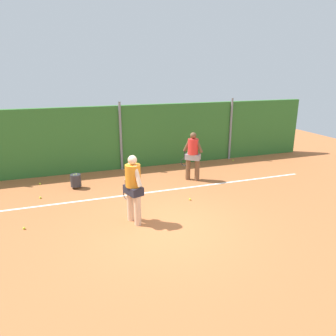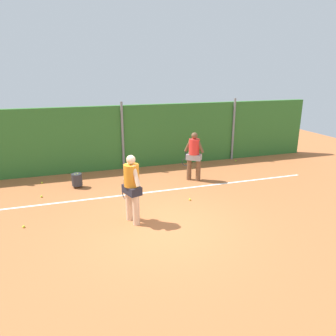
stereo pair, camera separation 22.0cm
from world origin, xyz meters
name	(u,v)px [view 1 (the left image)]	position (x,y,z in m)	size (l,w,h in m)	color
ground_plane	(146,203)	(0.00, 1.62, 0.00)	(26.76, 26.76, 0.00)	#B76638
hedge_fence_backdrop	(120,138)	(0.00, 5.51, 1.30)	(17.39, 0.25, 2.60)	#33702D
fence_post_center	(121,136)	(0.00, 5.34, 1.38)	(0.10, 0.10, 2.77)	gray
fence_post_right	(231,129)	(5.02, 5.34, 1.38)	(0.10, 0.10, 2.77)	gray
court_baseline_paint	(139,194)	(0.00, 2.45, 0.00)	(12.71, 0.10, 0.01)	white
player_foreground_near	(133,186)	(-0.65, 0.49, 1.05)	(0.48, 0.80, 1.87)	beige
player_midcourt	(193,154)	(2.21, 3.15, 1.01)	(0.70, 0.57, 1.81)	brown
ball_hopper	(76,180)	(-1.95, 3.68, 0.29)	(0.36, 0.36, 0.51)	#2D2D33
tennis_ball_0	(24,228)	(-3.44, 1.02, 0.03)	(0.07, 0.07, 0.07)	#CCDB33
tennis_ball_1	(40,198)	(-3.11, 3.09, 0.03)	(0.07, 0.07, 0.07)	#CCDB33
tennis_ball_2	(233,160)	(5.00, 4.93, 0.03)	(0.07, 0.07, 0.07)	#CCDB33
tennis_ball_4	(40,184)	(-3.16, 4.49, 0.03)	(0.07, 0.07, 0.07)	#CCDB33
tennis_ball_5	(190,199)	(1.37, 1.38, 0.03)	(0.07, 0.07, 0.07)	#CCDB33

